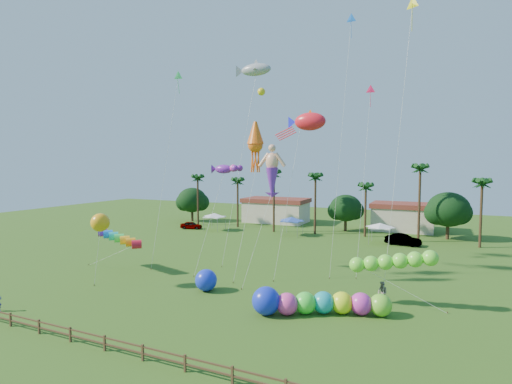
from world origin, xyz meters
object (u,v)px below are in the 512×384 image
at_px(car_a, 191,225).
at_px(spectator_b, 382,293).
at_px(caterpillar_inflatable, 316,303).
at_px(car_b, 403,240).
at_px(blue_ball, 206,280).

xyz_separation_m(car_a, spectator_b, (36.24, -25.62, 0.25)).
bearing_deg(caterpillar_inflatable, car_b, 58.94).
bearing_deg(car_b, caterpillar_inflatable, -179.67).
height_order(spectator_b, caterpillar_inflatable, caterpillar_inflatable).
bearing_deg(blue_ball, car_a, 126.10).
distance_m(spectator_b, blue_ball, 15.48).
bearing_deg(spectator_b, car_b, 129.77).
xyz_separation_m(spectator_b, blue_ball, (-15.11, -3.36, 0.09)).
relative_size(car_a, car_b, 0.79).
relative_size(car_a, caterpillar_inflatable, 0.37).
bearing_deg(caterpillar_inflatable, blue_ball, 148.95).
relative_size(car_b, caterpillar_inflatable, 0.47).
height_order(car_a, spectator_b, spectator_b).
bearing_deg(car_a, car_b, -102.96).
bearing_deg(caterpillar_inflatable, spectator_b, 23.53).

